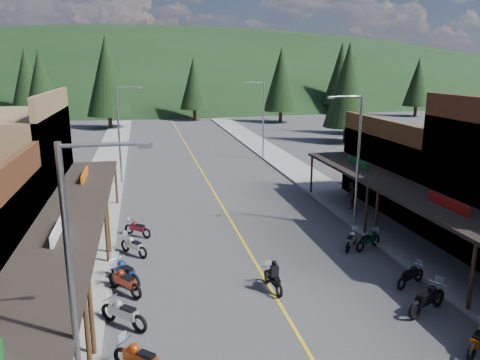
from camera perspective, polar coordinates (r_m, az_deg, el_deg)
ground at (r=20.16m, az=4.85°, el=-14.80°), size 220.00×220.00×0.00m
centerline at (r=38.50m, az=-3.68°, el=-0.65°), size 0.15×90.00×0.01m
sidewalk_west at (r=38.28m, az=-16.68°, el=-1.20°), size 3.40×94.00×0.15m
sidewalk_east at (r=40.59m, az=8.56°, el=0.09°), size 3.40×94.00×0.15m
shop_east_3 at (r=34.74m, az=21.59°, el=1.07°), size 10.90×10.20×6.20m
streetlight_0 at (r=12.20m, az=-19.19°, el=-12.20°), size 2.16×0.18×8.00m
streetlight_1 at (r=39.28m, az=-14.35°, el=5.87°), size 2.16×0.18×8.00m
streetlight_2 at (r=28.21m, az=13.98°, el=2.86°), size 2.16×0.18×8.00m
streetlight_3 at (r=48.73m, az=2.70°, el=7.77°), size 2.16×0.18×8.00m
ridge_hill at (r=152.29m, az=-10.05°, el=10.07°), size 310.00×140.00×60.00m
pine_1 at (r=88.93m, az=-24.55°, el=11.13°), size 5.88×5.88×12.50m
pine_2 at (r=75.07m, az=-15.88°, el=12.12°), size 6.72×6.72×14.00m
pine_3 at (r=83.47m, az=-5.64°, el=11.67°), size 5.04×5.04×11.00m
pine_4 at (r=80.37m, az=5.04°, el=12.13°), size 5.88×5.88×12.50m
pine_5 at (r=97.19m, az=12.23°, el=12.63°), size 6.72×6.72×14.00m
pine_6 at (r=95.81m, az=20.86°, el=11.13°), size 5.04×5.04×11.00m
pine_9 at (r=68.53m, az=13.63°, el=10.79°), size 4.93×4.93×10.80m
pine_10 at (r=68.16m, az=-23.06°, el=10.41°), size 5.38×5.38×11.60m
pine_11 at (r=60.47m, az=13.05°, el=11.22°), size 5.82×5.82×12.40m
bike_west_6 at (r=16.18m, az=-12.05°, el=-20.42°), size 2.13×1.99×1.25m
bike_west_7 at (r=18.77m, az=-14.05°, el=-15.31°), size 2.14×2.07×1.28m
bike_west_8 at (r=21.19m, az=-13.92°, el=-11.77°), size 1.93×2.20×1.26m
bike_west_9 at (r=22.05m, az=-13.87°, el=-10.69°), size 1.86×2.28×1.28m
bike_west_10 at (r=25.10m, az=-12.84°, el=-7.71°), size 1.77×1.97×1.14m
bike_west_11 at (r=27.69m, az=-12.39°, el=-5.69°), size 1.80×1.70×1.06m
bike_east_6 at (r=18.81m, az=27.24°, el=-16.64°), size 2.09×1.69×1.17m
bike_east_7 at (r=20.55m, az=21.90°, el=-13.16°), size 2.43×1.69×1.32m
bike_east_8 at (r=22.66m, az=20.10°, el=-10.77°), size 1.96×1.37×1.07m
bike_east_9 at (r=26.19m, az=15.37°, el=-6.98°), size 2.02×1.46×1.11m
bike_east_10 at (r=26.03m, az=13.45°, el=-7.01°), size 1.71×1.86×1.09m
rider_on_bike at (r=20.96m, az=4.07°, el=-11.78°), size 0.86×2.01×1.48m
pedestrian_east_b at (r=32.49m, az=13.31°, el=-1.83°), size 0.99×0.99×1.82m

